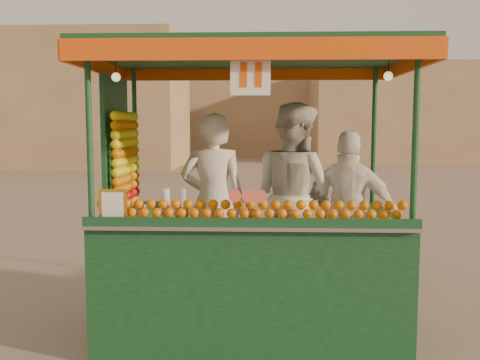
{
  "coord_description": "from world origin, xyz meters",
  "views": [
    {
      "loc": [
        -0.26,
        -5.02,
        1.94
      ],
      "look_at": [
        -0.45,
        0.0,
        1.42
      ],
      "focal_mm": 40.03,
      "sensor_mm": 36.0,
      "label": 1
    }
  ],
  "objects_px": {
    "vendor_middle": "(294,196)",
    "vendor_right": "(349,212)",
    "vendor_left": "(213,202)",
    "juice_cart": "(244,244)"
  },
  "relations": [
    {
      "from": "vendor_middle",
      "to": "vendor_right",
      "type": "distance_m",
      "value": 0.56
    },
    {
      "from": "vendor_left",
      "to": "vendor_middle",
      "type": "distance_m",
      "value": 0.8
    },
    {
      "from": "juice_cart",
      "to": "vendor_left",
      "type": "bearing_deg",
      "value": 128.94
    },
    {
      "from": "vendor_left",
      "to": "vendor_middle",
      "type": "relative_size",
      "value": 0.94
    },
    {
      "from": "juice_cart",
      "to": "vendor_left",
      "type": "distance_m",
      "value": 0.6
    },
    {
      "from": "juice_cart",
      "to": "vendor_middle",
      "type": "height_order",
      "value": "juice_cart"
    },
    {
      "from": "vendor_right",
      "to": "vendor_left",
      "type": "bearing_deg",
      "value": 14.51
    },
    {
      "from": "juice_cart",
      "to": "vendor_right",
      "type": "relative_size",
      "value": 1.82
    },
    {
      "from": "juice_cart",
      "to": "vendor_left",
      "type": "xyz_separation_m",
      "value": [
        -0.31,
        0.39,
        0.33
      ]
    },
    {
      "from": "vendor_left",
      "to": "vendor_middle",
      "type": "bearing_deg",
      "value": -176.16
    }
  ]
}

